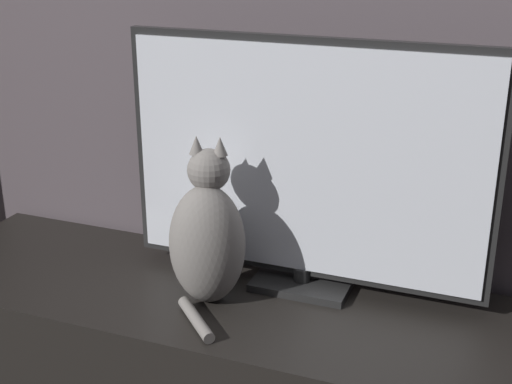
{
  "coord_description": "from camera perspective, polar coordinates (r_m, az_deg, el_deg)",
  "views": [
    {
      "loc": [
        0.72,
        -0.54,
        1.35
      ],
      "look_at": [
        0.14,
        0.96,
        0.74
      ],
      "focal_mm": 50.0,
      "sensor_mm": 36.0,
      "label": 1
    }
  ],
  "objects": [
    {
      "name": "cat",
      "position": [
        1.74,
        -3.88,
        -3.62
      ],
      "size": [
        0.22,
        0.29,
        0.42
      ],
      "rotation": [
        0.0,
        0.0,
        0.18
      ],
      "color": "gray",
      "rests_on": "tv_stand"
    },
    {
      "name": "tv_stand",
      "position": [
        1.98,
        -4.42,
        -13.68
      ],
      "size": [
        1.55,
        0.51,
        0.46
      ],
      "color": "black",
      "rests_on": "ground_plane"
    },
    {
      "name": "tv",
      "position": [
        1.74,
        3.96,
        1.98
      ],
      "size": [
        0.92,
        0.15,
        0.64
      ],
      "color": "black",
      "rests_on": "tv_stand"
    }
  ]
}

